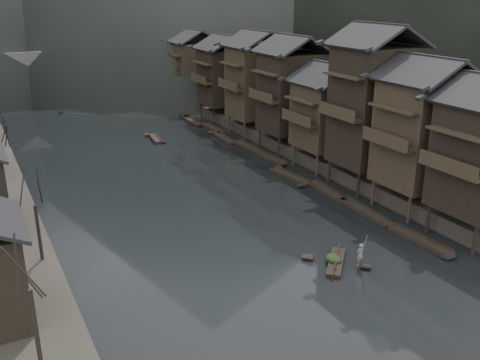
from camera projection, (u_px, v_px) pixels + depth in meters
water at (250, 241)px, 44.42m from camera, size 300.00×300.00×0.00m
right_bank at (317, 104)px, 92.73m from camera, size 40.00×200.00×1.80m
stilt_houses at (302, 84)px, 64.48m from camera, size 9.00×67.60×16.86m
bare_trees at (10, 174)px, 41.54m from camera, size 3.57×44.88×7.14m
moored_sampans at (243, 147)px, 69.74m from camera, size 3.26×68.49×0.47m
midriver_boats at (119, 117)px, 85.78m from camera, size 13.47×30.21×0.45m
stone_bridge at (71, 69)px, 102.72m from camera, size 40.00×6.00×9.00m
hero_sampan at (336, 262)px, 40.56m from camera, size 3.99×4.21×0.43m
cargo_heap at (334, 255)px, 40.44m from camera, size 1.09×1.43×0.66m
boatman at (360, 252)px, 39.63m from camera, size 0.69×0.48×1.81m
bamboo_pole at (365, 216)px, 38.76m from camera, size 1.38×2.20×3.86m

